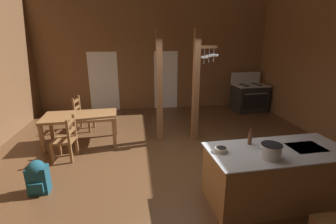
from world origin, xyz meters
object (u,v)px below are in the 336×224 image
(ladderback_chair_near_window, at_px, (82,114))
(bottle_tall_on_counter, at_px, (250,138))
(dining_table, at_px, (80,119))
(mixing_bowl_on_counter, at_px, (221,150))
(ladderback_chair_by_post, at_px, (66,139))
(kitchen_island, at_px, (275,175))
(stockpot_on_counter, at_px, (271,151))
(stove_range, at_px, (249,97))
(backpack, at_px, (38,176))

(ladderback_chair_near_window, relative_size, bottle_tall_on_counter, 3.49)
(dining_table, xyz_separation_m, mixing_bowl_on_counter, (2.58, -2.60, 0.27))
(mixing_bowl_on_counter, bearing_deg, ladderback_chair_by_post, 146.22)
(kitchen_island, xyz_separation_m, mixing_bowl_on_counter, (-0.90, 0.05, 0.48))
(ladderback_chair_near_window, relative_size, stockpot_on_counter, 2.65)
(ladderback_chair_by_post, bearing_deg, dining_table, 78.69)
(ladderback_chair_near_window, distance_m, ladderback_chair_by_post, 1.74)
(dining_table, height_order, bottle_tall_on_counter, bottle_tall_on_counter)
(stockpot_on_counter, bearing_deg, stove_range, 66.93)
(stockpot_on_counter, height_order, bottle_tall_on_counter, bottle_tall_on_counter)
(ladderback_chair_by_post, bearing_deg, stove_range, 27.80)
(kitchen_island, distance_m, ladderback_chair_near_window, 5.13)
(ladderback_chair_by_post, height_order, mixing_bowl_on_counter, mixing_bowl_on_counter)
(ladderback_chair_near_window, xyz_separation_m, backpack, (-0.17, -2.91, -0.14))
(ladderback_chair_near_window, height_order, bottle_tall_on_counter, bottle_tall_on_counter)
(stockpot_on_counter, bearing_deg, ladderback_chair_by_post, 148.00)
(mixing_bowl_on_counter, relative_size, bottle_tall_on_counter, 0.69)
(kitchen_island, relative_size, ladderback_chair_by_post, 2.32)
(stove_range, bearing_deg, ladderback_chair_by_post, -152.20)
(stove_range, height_order, mixing_bowl_on_counter, stove_range)
(dining_table, xyz_separation_m, backpack, (-0.33, -1.95, -0.34))
(ladderback_chair_near_window, height_order, stockpot_on_counter, stockpot_on_counter)
(dining_table, distance_m, bottle_tall_on_counter, 3.95)
(ladderback_chair_near_window, xyz_separation_m, stockpot_on_counter, (3.36, -3.84, 0.54))
(stockpot_on_counter, bearing_deg, kitchen_island, 39.16)
(dining_table, bearing_deg, ladderback_chair_near_window, 99.44)
(ladderback_chair_near_window, bearing_deg, stove_range, 11.86)
(kitchen_island, relative_size, mixing_bowl_on_counter, 11.73)
(kitchen_island, bearing_deg, stove_range, 68.76)
(ladderback_chair_by_post, bearing_deg, stockpot_on_counter, -32.00)
(stockpot_on_counter, bearing_deg, bottle_tall_on_counter, 101.09)
(ladderback_chair_by_post, xyz_separation_m, mixing_bowl_on_counter, (2.73, -1.83, 0.47))
(stove_range, xyz_separation_m, backpack, (-5.66, -4.07, -0.17))
(ladderback_chair_by_post, bearing_deg, mixing_bowl_on_counter, -33.78)
(dining_table, height_order, ladderback_chair_near_window, ladderback_chair_near_window)
(backpack, bearing_deg, stockpot_on_counter, -14.63)
(backpack, distance_m, bottle_tall_on_counter, 3.54)
(backpack, distance_m, mixing_bowl_on_counter, 3.04)
(dining_table, relative_size, backpack, 2.93)
(kitchen_island, height_order, backpack, kitchen_island)
(kitchen_island, height_order, stockpot_on_counter, stockpot_on_counter)
(dining_table, distance_m, ladderback_chair_by_post, 0.81)
(ladderback_chair_near_window, bearing_deg, dining_table, -80.56)
(dining_table, relative_size, bottle_tall_on_counter, 6.41)
(dining_table, xyz_separation_m, ladderback_chair_by_post, (-0.15, -0.77, -0.20))
(kitchen_island, distance_m, ladderback_chair_by_post, 4.09)
(stove_range, bearing_deg, dining_table, -158.31)
(backpack, bearing_deg, ladderback_chair_by_post, 81.60)
(kitchen_island, bearing_deg, backpack, 169.57)
(stockpot_on_counter, xyz_separation_m, mixing_bowl_on_counter, (-0.63, 0.27, -0.07))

